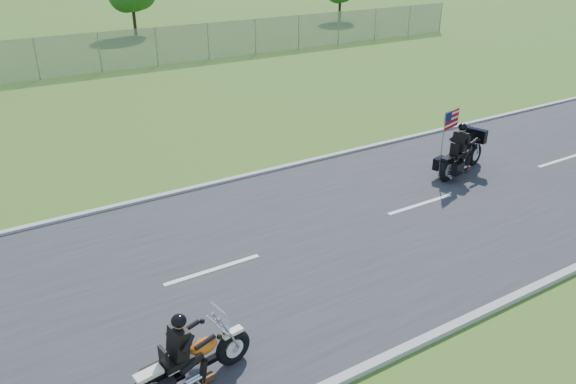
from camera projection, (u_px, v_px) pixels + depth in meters
ground at (292, 246)px, 12.92m from camera, size 420.00×420.00×0.00m
road at (292, 245)px, 12.91m from camera, size 120.00×8.00×0.04m
curb_north at (217, 183)px, 16.02m from camera, size 120.00×0.18×0.12m
curb_south at (416, 345)px, 9.78m from camera, size 120.00×0.18×0.12m
motorcycle_lead at (191, 363)px, 8.78m from camera, size 2.16×0.72×1.45m
motorcycle_follow at (462, 156)px, 16.57m from camera, size 2.37×1.08×2.01m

